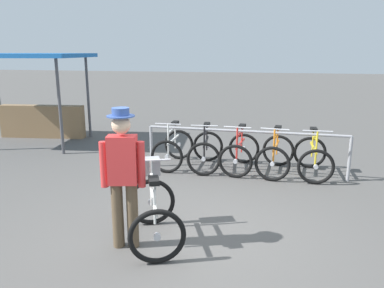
# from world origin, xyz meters

# --- Properties ---
(ground_plane) EXTENTS (80.00, 80.00, 0.00)m
(ground_plane) POSITION_xyz_m (0.00, 0.00, 0.00)
(ground_plane) COLOR #514F4C
(bike_rack_rail) EXTENTS (3.91, 0.19, 0.88)m
(bike_rack_rail) POSITION_xyz_m (0.42, 2.84, 0.68)
(bike_rack_rail) COLOR #99999E
(bike_rack_rail) RESTS_ON ground
(racked_bike_white) EXTENTS (0.67, 1.12, 0.98)m
(racked_bike_white) POSITION_xyz_m (-1.07, 3.07, 0.37)
(racked_bike_white) COLOR black
(racked_bike_white) RESTS_ON ground
(racked_bike_black) EXTENTS (0.75, 1.17, 0.98)m
(racked_bike_black) POSITION_xyz_m (-0.38, 3.05, 0.37)
(racked_bike_black) COLOR black
(racked_bike_black) RESTS_ON ground
(racked_bike_red) EXTENTS (0.74, 1.17, 0.98)m
(racked_bike_red) POSITION_xyz_m (0.32, 3.03, 0.37)
(racked_bike_red) COLOR black
(racked_bike_red) RESTS_ON ground
(racked_bike_orange) EXTENTS (0.78, 1.17, 0.97)m
(racked_bike_orange) POSITION_xyz_m (1.02, 3.00, 0.37)
(racked_bike_orange) COLOR black
(racked_bike_orange) RESTS_ON ground
(racked_bike_yellow) EXTENTS (0.68, 1.11, 0.97)m
(racked_bike_yellow) POSITION_xyz_m (1.72, 2.98, 0.37)
(racked_bike_yellow) COLOR black
(racked_bike_yellow) RESTS_ON ground
(featured_bicycle) EXTENTS (1.01, 1.26, 0.97)m
(featured_bicycle) POSITION_xyz_m (-0.49, -0.10, 0.45)
(featured_bicycle) COLOR black
(featured_bicycle) RESTS_ON ground
(person_with_featured_bike) EXTENTS (0.52, 0.32, 1.72)m
(person_with_featured_bike) POSITION_xyz_m (-0.76, -0.36, 0.95)
(person_with_featured_bike) COLOR brown
(person_with_featured_bike) RESTS_ON ground
(market_stall) EXTENTS (3.35, 2.65, 2.30)m
(market_stall) POSITION_xyz_m (-5.29, 4.52, 1.39)
(market_stall) COLOR #4C4C51
(market_stall) RESTS_ON ground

